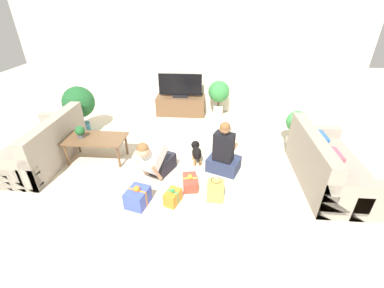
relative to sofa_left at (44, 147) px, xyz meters
name	(u,v)px	position (x,y,z in m)	size (l,w,h in m)	color
ground_plane	(178,165)	(2.41, 0.04, -0.30)	(16.00, 16.00, 0.00)	beige
wall_back	(190,60)	(2.41, 2.67, 1.00)	(8.40, 0.06, 2.60)	silver
sofa_left	(44,147)	(0.00, 0.00, 0.00)	(0.87, 1.77, 0.83)	gray
sofa_right	(326,166)	(4.82, -0.23, 0.00)	(0.87, 1.77, 0.83)	gray
coffee_table	(96,140)	(0.93, 0.12, 0.10)	(1.06, 0.57, 0.45)	brown
tv_console	(181,106)	(2.20, 2.37, -0.06)	(1.20, 0.47, 0.47)	brown
tv	(180,87)	(2.20, 2.37, 0.42)	(1.06, 0.20, 0.58)	black
potted_plant_back_right	(219,94)	(3.15, 2.32, 0.29)	(0.51, 0.51, 0.90)	beige
potted_plant_corner_right	(297,125)	(4.68, 1.00, 0.13)	(0.43, 0.43, 0.71)	beige
potted_plant_corner_left	(79,103)	(0.14, 1.23, 0.36)	(0.67, 0.67, 1.02)	#336B84
person_kneeling	(155,159)	(2.10, -0.33, 0.05)	(0.59, 0.81, 0.78)	#23232D
person_sitting	(224,154)	(3.21, -0.06, 0.04)	(0.63, 0.60, 0.94)	#283351
dog	(196,151)	(2.73, 0.21, -0.09)	(0.23, 0.56, 0.32)	black
gift_box_a	(138,197)	(1.97, -1.00, -0.17)	(0.36, 0.40, 0.33)	#3D51BC
gift_box_b	(173,197)	(2.46, -0.94, -0.19)	(0.26, 0.31, 0.26)	orange
gift_box_c	(190,182)	(2.68, -0.55, -0.21)	(0.27, 0.39, 0.23)	red
gift_bag_a	(216,191)	(3.08, -0.84, -0.12)	(0.25, 0.16, 0.38)	#E5B74C
tabletop_plant	(80,131)	(0.68, 0.11, 0.27)	(0.17, 0.17, 0.22)	#4C4C51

